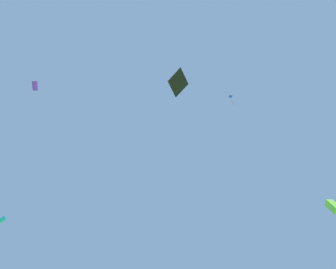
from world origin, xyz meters
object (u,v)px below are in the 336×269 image
object	(u,v)px
kite_cyan_box	(1,220)
kite_purple_box	(35,86)
kite_blue_box	(231,97)
kite_black_diamond	(178,83)
kite_lime_box	(334,207)

from	to	relation	value
kite_cyan_box	kite_purple_box	world-z (taller)	kite_purple_box
kite_cyan_box	kite_blue_box	world-z (taller)	kite_blue_box
kite_cyan_box	kite_blue_box	bearing A→B (deg)	6.68
kite_black_diamond	kite_blue_box	size ratio (longest dim) A/B	0.85
kite_black_diamond	kite_lime_box	world-z (taller)	kite_black_diamond
kite_lime_box	kite_cyan_box	world-z (taller)	kite_cyan_box
kite_blue_box	kite_purple_box	distance (m)	26.16
kite_black_diamond	kite_blue_box	distance (m)	18.85
kite_lime_box	kite_purple_box	distance (m)	36.85
kite_lime_box	kite_purple_box	xyz separation A→B (m)	(-27.25, 14.17, 20.35)
kite_lime_box	kite_blue_box	distance (m)	21.55
kite_black_diamond	kite_blue_box	xyz separation A→B (m)	(8.31, 13.58, 10.10)
kite_black_diamond	kite_lime_box	xyz separation A→B (m)	(9.62, 1.75, -7.86)
kite_blue_box	kite_purple_box	size ratio (longest dim) A/B	1.24
kite_black_diamond	kite_cyan_box	distance (m)	19.24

